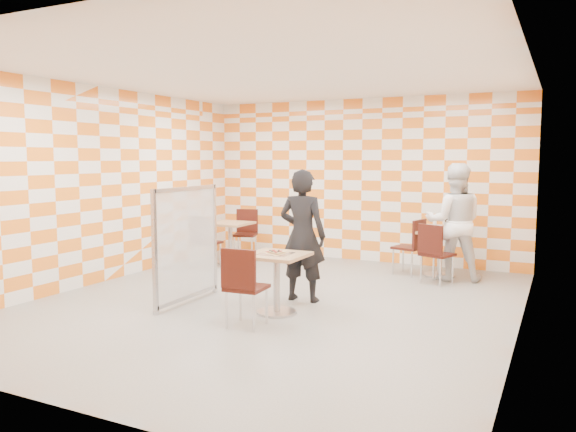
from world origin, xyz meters
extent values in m
plane|color=gray|center=(0.00, 0.00, 0.00)|extent=(7.00, 7.00, 0.00)
plane|color=white|center=(0.00, 0.00, 3.00)|extent=(7.00, 7.00, 0.00)
plane|color=white|center=(0.00, 3.50, 1.50)|extent=(6.00, 0.00, 6.00)
plane|color=white|center=(-3.00, 0.00, 1.50)|extent=(0.00, 7.00, 7.00)
plane|color=white|center=(3.00, 0.00, 1.50)|extent=(0.00, 7.00, 7.00)
cube|color=tan|center=(0.25, -0.42, 0.73)|extent=(0.70, 0.70, 0.04)
cylinder|color=#A5A5AA|center=(0.25, -0.42, 0.37)|extent=(0.08, 0.08, 0.70)
cylinder|color=#A5A5AA|center=(0.25, -0.42, 0.01)|extent=(0.50, 0.50, 0.03)
cube|color=tan|center=(1.62, 2.70, 0.73)|extent=(0.70, 0.70, 0.04)
cylinder|color=#A5A5AA|center=(1.62, 2.70, 0.37)|extent=(0.08, 0.08, 0.70)
cylinder|color=#A5A5AA|center=(1.62, 2.70, 0.01)|extent=(0.50, 0.50, 0.03)
cube|color=tan|center=(-2.04, 2.16, 0.73)|extent=(0.70, 0.70, 0.04)
cylinder|color=#A5A5AA|center=(-2.04, 2.16, 0.37)|extent=(0.08, 0.08, 0.70)
cylinder|color=#A5A5AA|center=(-2.04, 2.16, 0.01)|extent=(0.50, 0.50, 0.03)
cube|color=#37110B|center=(0.19, -1.05, 0.45)|extent=(0.45, 0.45, 0.04)
cube|color=#37110B|center=(0.20, -1.25, 0.70)|extent=(0.42, 0.07, 0.45)
cylinder|color=silver|center=(0.35, -0.87, 0.21)|extent=(0.03, 0.03, 0.43)
cylinder|color=silver|center=(0.01, -0.89, 0.21)|extent=(0.03, 0.03, 0.43)
cylinder|color=silver|center=(0.37, -1.21, 0.21)|extent=(0.03, 0.03, 0.43)
cylinder|color=silver|center=(0.03, -1.23, 0.21)|extent=(0.03, 0.03, 0.43)
cube|color=#37110B|center=(1.69, 2.13, 0.45)|extent=(0.55, 0.55, 0.04)
cube|color=#37110B|center=(1.62, 1.94, 0.70)|extent=(0.40, 0.19, 0.45)
cylinder|color=silver|center=(1.91, 2.22, 0.21)|extent=(0.03, 0.03, 0.43)
cylinder|color=silver|center=(1.60, 2.35, 0.21)|extent=(0.03, 0.03, 0.43)
cylinder|color=silver|center=(1.79, 1.91, 0.21)|extent=(0.03, 0.03, 0.43)
cylinder|color=silver|center=(1.47, 2.04, 0.21)|extent=(0.03, 0.03, 0.43)
cube|color=#37110B|center=(1.12, 2.59, 0.45)|extent=(0.51, 0.51, 0.04)
cube|color=#37110B|center=(1.32, 2.54, 0.70)|extent=(0.14, 0.42, 0.45)
cylinder|color=silver|center=(1.00, 2.79, 0.21)|extent=(0.03, 0.03, 0.43)
cylinder|color=silver|center=(0.92, 2.46, 0.21)|extent=(0.03, 0.03, 0.43)
cylinder|color=silver|center=(1.33, 2.71, 0.21)|extent=(0.03, 0.03, 0.43)
cylinder|color=silver|center=(1.25, 2.38, 0.21)|extent=(0.03, 0.03, 0.43)
cube|color=#37110B|center=(-2.15, 1.57, 0.45)|extent=(0.44, 0.44, 0.04)
cube|color=#37110B|center=(-2.17, 1.37, 0.70)|extent=(0.42, 0.06, 0.45)
cylinder|color=silver|center=(-1.97, 1.73, 0.21)|extent=(0.03, 0.03, 0.43)
cylinder|color=silver|center=(-2.31, 1.75, 0.21)|extent=(0.03, 0.03, 0.43)
cylinder|color=silver|center=(-1.99, 1.39, 0.21)|extent=(0.03, 0.03, 0.43)
cylinder|color=silver|center=(-2.33, 1.41, 0.21)|extent=(0.03, 0.03, 0.43)
cube|color=#37110B|center=(-2.06, 2.72, 0.45)|extent=(0.53, 0.53, 0.04)
cube|color=#37110B|center=(-2.12, 2.91, 0.70)|extent=(0.41, 0.17, 0.45)
cylinder|color=silver|center=(-2.17, 2.51, 0.21)|extent=(0.03, 0.03, 0.43)
cylinder|color=silver|center=(-1.85, 2.61, 0.21)|extent=(0.03, 0.03, 0.43)
cylinder|color=silver|center=(-2.27, 2.83, 0.21)|extent=(0.03, 0.03, 0.43)
cylinder|color=silver|center=(-1.95, 2.94, 0.21)|extent=(0.03, 0.03, 0.43)
cube|color=white|center=(-1.05, -0.48, 0.80)|extent=(0.02, 1.30, 1.40)
cube|color=#B2B2B7|center=(-1.05, -0.48, 1.52)|extent=(0.05, 1.30, 0.05)
cube|color=#B2B2B7|center=(-1.05, -0.48, 0.08)|extent=(0.05, 1.30, 0.05)
cube|color=#B2B2B7|center=(-1.05, -1.13, 0.80)|extent=(0.05, 0.05, 1.50)
cylinder|color=#B2B2B7|center=(-1.05, -1.13, 0.03)|extent=(0.08, 0.08, 0.05)
cube|color=#B2B2B7|center=(-1.05, 0.17, 0.80)|extent=(0.05, 0.05, 1.50)
cylinder|color=#B2B2B7|center=(-1.05, 0.17, 0.03)|extent=(0.08, 0.08, 0.05)
imported|color=black|center=(0.27, 0.29, 0.89)|extent=(0.67, 0.45, 1.77)
imported|color=white|center=(1.86, 2.52, 0.92)|extent=(1.03, 0.89, 1.84)
cube|color=silver|center=(0.25, -0.44, 0.75)|extent=(0.38, 0.34, 0.01)
cone|color=tan|center=(0.25, -0.44, 0.77)|extent=(0.40, 0.40, 0.02)
cone|color=#F2D88C|center=(0.25, -0.42, 0.78)|extent=(0.33, 0.33, 0.01)
cylinder|color=maroon|center=(0.19, -0.54, 0.79)|extent=(0.04, 0.04, 0.01)
cylinder|color=maroon|center=(0.30, -0.53, 0.79)|extent=(0.04, 0.04, 0.01)
cylinder|color=maroon|center=(0.25, -0.46, 0.79)|extent=(0.04, 0.04, 0.01)
cylinder|color=maroon|center=(0.20, -0.41, 0.79)|extent=(0.04, 0.04, 0.01)
cylinder|color=maroon|center=(0.31, -0.43, 0.79)|extent=(0.04, 0.04, 0.01)
torus|color=black|center=(0.30, -0.47, 0.79)|extent=(0.03, 0.03, 0.01)
torus|color=black|center=(0.23, -0.50, 0.79)|extent=(0.03, 0.03, 0.01)
torus|color=black|center=(0.27, -0.40, 0.79)|extent=(0.03, 0.03, 0.01)
torus|color=black|center=(0.18, -0.46, 0.79)|extent=(0.03, 0.03, 0.01)
cylinder|color=white|center=(1.50, 2.84, 0.83)|extent=(0.06, 0.06, 0.16)
cylinder|color=red|center=(1.50, 2.84, 0.93)|extent=(0.04, 0.04, 0.04)
cylinder|color=black|center=(1.70, 2.80, 0.85)|extent=(0.07, 0.07, 0.20)
cylinder|color=red|center=(1.70, 2.80, 0.96)|extent=(0.03, 0.03, 0.03)
camera|label=1|loc=(3.38, -6.46, 1.93)|focal=35.00mm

